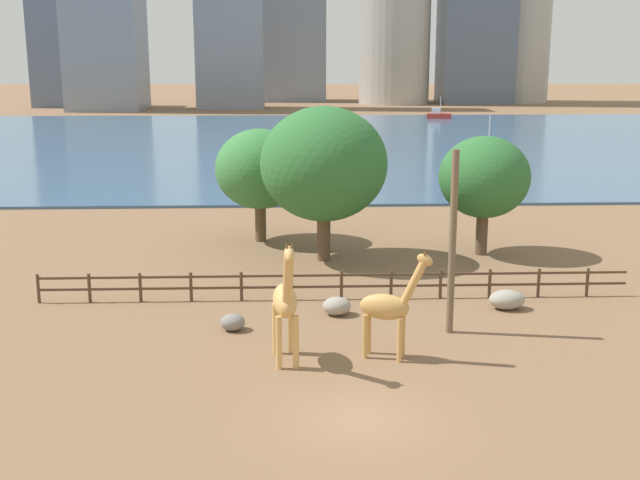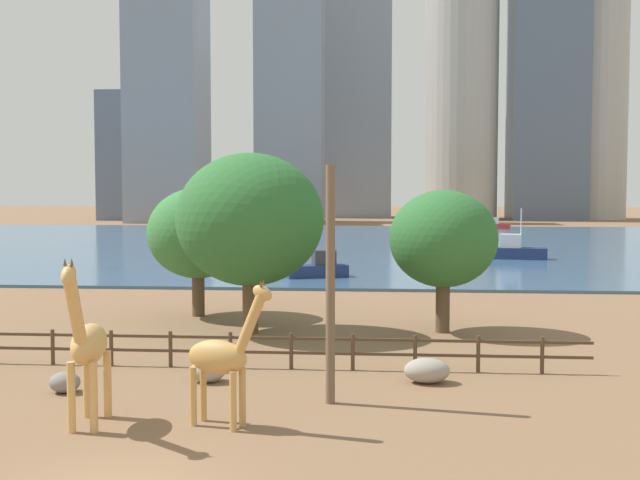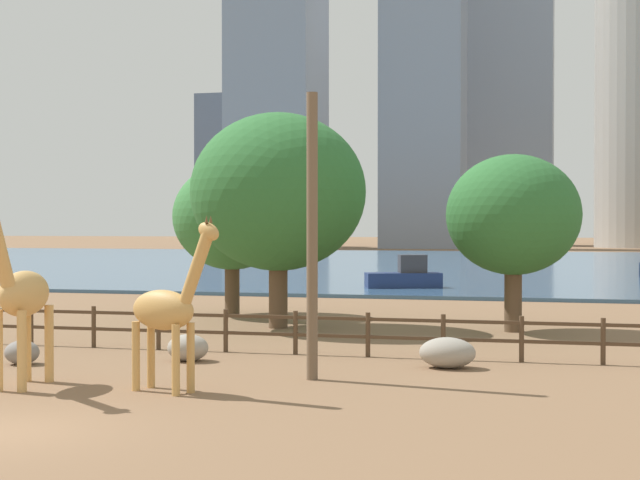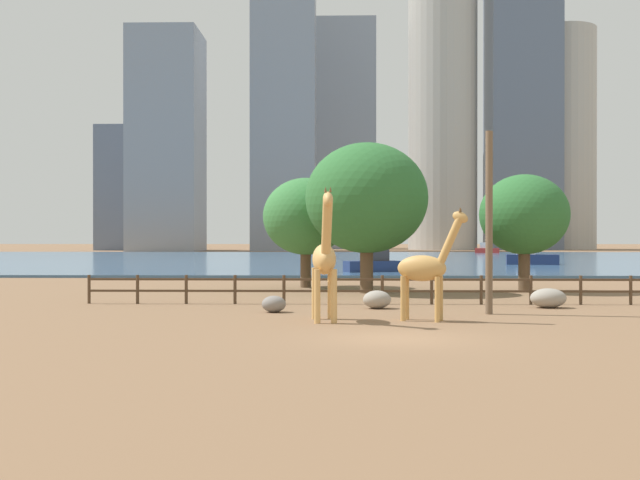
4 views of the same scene
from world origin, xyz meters
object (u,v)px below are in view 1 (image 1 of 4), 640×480
Objects in this scene: boulder_small at (337,306)px; tree_center_broad at (260,169)px; boat_tug at (327,182)px; boulder_near_fence at (507,300)px; utility_pole at (452,243)px; tree_left_large at (324,164)px; giraffe_companion at (285,302)px; boat_ferry at (484,154)px; giraffe_tall at (389,307)px; boat_sailboat at (438,115)px; boulder_by_pole at (233,322)px; tree_right_tall at (484,178)px.

boulder_small is 14.73m from tree_center_broad.
boulder_near_fence is at bearing 81.41° from boat_tug.
tree_left_large reaches higher than utility_pole.
boat_ferry is at bearing 153.87° from giraffe_companion.
giraffe_tall reaches higher than boat_sailboat.
giraffe_tall is 54.19m from boat_ferry.
tree_center_broad is at bearing 87.69° from boulder_by_pole.
tree_left_large is (-7.43, 8.70, 4.67)m from boulder_near_fence.
tree_right_tall is at bearing 139.88° from giraffe_companion.
boat_sailboat is at bearing 73.08° from tree_center_broad.
boat_ferry is (9.09, 36.75, -3.25)m from tree_right_tall.
giraffe_tall is 0.97× the size of boat_sailboat.
boulder_near_fence is (9.42, 5.71, -1.82)m from giraffe_companion.
tree_left_large is at bearing -174.10° from tree_right_tall.
tree_right_tall is at bearing 5.90° from tree_left_large.
tree_center_broad is at bearing 163.02° from tree_right_tall.
giraffe_companion reaches higher than boulder_small.
boat_ferry is (21.16, 33.06, -3.24)m from tree_center_broad.
boat_sailboat is (15.95, 101.47, 0.39)m from boulder_near_fence.
boulder_near_fence is 12.35m from tree_left_large.
tree_right_tall is (6.96, 15.01, 2.30)m from giraffe_tall.
boulder_by_pole is at bearing -137.01° from tree_right_tall.
utility_pole is 12.40m from tree_left_large.
boat_ferry is 55.42m from boat_sailboat.
tree_left_large is (4.08, 10.94, 4.75)m from boulder_by_pole.
boat_tug is at bearing 95.50° from utility_pole.
boulder_small reaches higher than boulder_by_pole.
tree_right_tall is 21.93m from boat_tug.
tree_left_large is 1.26× the size of tree_right_tall.
giraffe_tall is 5.38m from boulder_small.
tree_left_large is 8.69m from tree_right_tall.
boulder_by_pole is at bearing -110.48° from tree_left_large.
boulder_by_pole is 0.23× the size of boat_sailboat.
tree_right_tall reaches higher than boat_tug.
utility_pole reaches higher than boat_tug.
utility_pole reaches higher than boulder_by_pole.
boulder_near_fence is at bearing -50.64° from tree_center_broad.
giraffe_companion is at bearing -155.49° from utility_pole.
boat_ferry is (10.27, 46.33, 0.55)m from boulder_near_fence.
giraffe_companion is 3.11× the size of boulder_near_fence.
boat_sailboat reaches higher than boulder_small.
tree_left_large reaches higher than boat_sailboat.
giraffe_companion is 110.14m from boat_sailboat.
tree_center_broad is 1.02× the size of tree_right_tall.
boulder_small is 0.28× the size of boat_sailboat.
giraffe_companion is 14.82m from tree_left_large.
tree_left_large is at bearing 69.52° from boulder_by_pole.
boulder_small is (-1.52, 4.93, -1.53)m from giraffe_tall.
boat_sailboat is (26.83, 88.19, -3.39)m from tree_center_broad.
boulder_by_pole is at bearing -105.16° from boat_ferry.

